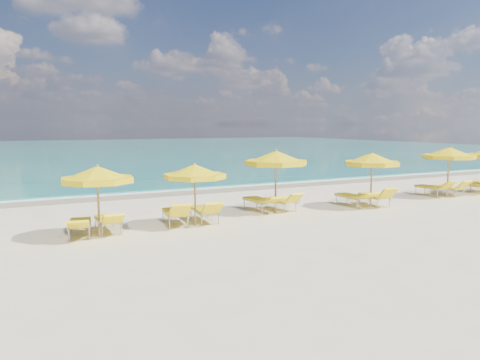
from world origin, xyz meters
name	(u,v)px	position (x,y,z in m)	size (l,w,h in m)	color
ground_plane	(259,217)	(0.00, 0.00, 0.00)	(120.00, 120.00, 0.00)	beige
ocean	(74,151)	(0.00, 48.00, 0.00)	(120.00, 80.00, 0.30)	#147567
wet_sand_band	(187,191)	(0.00, 7.40, 0.00)	(120.00, 2.60, 0.01)	tan
foam_line	(181,189)	(0.00, 8.20, 0.00)	(120.00, 1.20, 0.03)	white
whitecap_near	(43,178)	(-6.00, 17.00, 0.00)	(14.00, 0.36, 0.05)	white
whitecap_far	(206,162)	(8.00, 24.00, 0.00)	(18.00, 0.30, 0.05)	white
umbrella_2	(97,175)	(-5.71, -0.50, 1.87)	(2.64, 2.64, 2.19)	#98774C
umbrella_3	(195,172)	(-2.57, -0.28, 1.79)	(2.59, 2.59, 2.10)	#98774C
umbrella_4	(276,159)	(1.05, 0.56, 2.06)	(3.16, 3.16, 2.42)	#98774C
umbrella_5	(372,160)	(5.09, -0.22, 1.93)	(2.78, 2.78, 2.27)	#98774C
umbrella_6	(449,153)	(10.18, 0.26, 2.02)	(2.51, 2.51, 2.37)	#98774C
lounger_2_left	(80,229)	(-6.20, -0.06, 0.23)	(0.97, 2.02, 0.72)	#A5A8AD
lounger_2_right	(108,225)	(-5.34, 0.10, 0.23)	(0.67, 1.94, 0.79)	#A5A8AD
lounger_3_left	(175,218)	(-3.12, 0.14, 0.25)	(0.96, 2.06, 0.91)	#A5A8AD
lounger_3_right	(205,215)	(-2.05, 0.18, 0.24)	(0.85, 2.05, 0.88)	#A5A8AD
lounger_4_left	(260,205)	(0.68, 1.10, 0.24)	(0.78, 2.11, 0.75)	#A5A8AD
lounger_4_right	(281,204)	(1.51, 0.87, 0.23)	(0.74, 1.88, 0.83)	#A5A8AD
lounger_5_left	(353,200)	(4.60, 0.29, 0.24)	(0.68, 2.04, 0.74)	#A5A8AD
lounger_5_right	(375,200)	(5.51, -0.02, 0.24)	(0.91, 1.98, 0.90)	#A5A8AD
lounger_6_left	(432,191)	(9.78, 0.78, 0.24)	(0.71, 1.99, 0.85)	#A5A8AD
lounger_6_right	(449,191)	(10.61, 0.51, 0.23)	(0.66, 1.82, 0.84)	#A5A8AD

